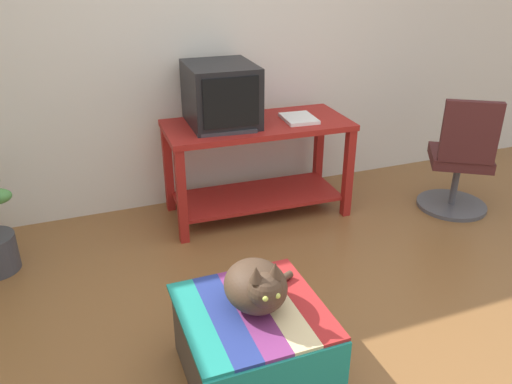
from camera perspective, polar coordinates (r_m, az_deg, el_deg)
ground_plane at (r=2.65m, az=7.89°, el=-18.31°), size 14.00×14.00×0.00m
back_wall at (r=3.86m, az=-6.04°, el=17.59°), size 8.00×0.10×2.60m
desk at (r=3.72m, az=0.14°, el=4.38°), size 1.33×0.64×0.71m
tv_monitor at (r=3.58m, az=-3.93°, el=10.70°), size 0.47×0.54×0.41m
keyboard at (r=3.45m, az=-3.38°, el=6.84°), size 0.41×0.19×0.02m
book at (r=3.71m, az=4.79°, el=8.14°), size 0.24×0.29×0.02m
ottoman_with_blanket at (r=2.45m, az=-0.40°, el=-16.36°), size 0.63×0.65×0.37m
cat at (r=2.27m, az=0.16°, el=-10.40°), size 0.38×0.36×0.29m
office_chair at (r=4.07m, az=21.74°, el=2.97°), size 0.58×0.58×0.89m
pen at (r=3.80m, az=4.46°, el=8.47°), size 0.13×0.07×0.01m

